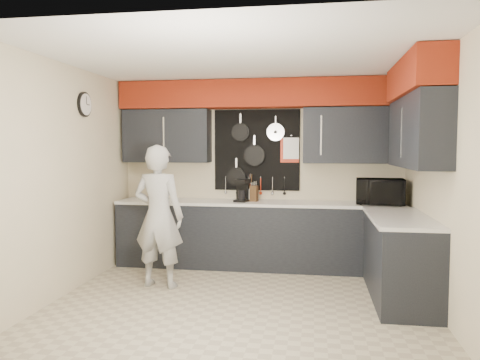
% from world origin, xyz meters
% --- Properties ---
extents(ground, '(4.00, 4.00, 0.00)m').
position_xyz_m(ground, '(0.00, 0.00, 0.00)').
color(ground, '#B5AB8D').
rests_on(ground, ground).
extents(back_wall_assembly, '(4.00, 0.36, 2.60)m').
position_xyz_m(back_wall_assembly, '(0.01, 1.60, 2.01)').
color(back_wall_assembly, beige).
rests_on(back_wall_assembly, ground).
extents(right_wall_assembly, '(0.36, 3.50, 2.60)m').
position_xyz_m(right_wall_assembly, '(1.85, 0.26, 1.94)').
color(right_wall_assembly, beige).
rests_on(right_wall_assembly, ground).
extents(left_wall_assembly, '(0.05, 3.50, 2.60)m').
position_xyz_m(left_wall_assembly, '(-1.99, 0.02, 1.33)').
color(left_wall_assembly, beige).
rests_on(left_wall_assembly, ground).
extents(base_cabinets, '(3.95, 2.20, 0.92)m').
position_xyz_m(base_cabinets, '(0.49, 1.13, 0.46)').
color(base_cabinets, black).
rests_on(base_cabinets, ground).
extents(microwave, '(0.64, 0.46, 0.34)m').
position_xyz_m(microwave, '(1.62, 1.39, 1.09)').
color(microwave, black).
rests_on(microwave, base_cabinets).
extents(knife_block, '(0.12, 0.12, 0.22)m').
position_xyz_m(knife_block, '(-0.05, 1.45, 1.03)').
color(knife_block, '#3E2313').
rests_on(knife_block, base_cabinets).
extents(utensil_crock, '(0.13, 0.13, 0.17)m').
position_xyz_m(utensil_crock, '(-0.12, 1.52, 1.01)').
color(utensil_crock, silver).
rests_on(utensil_crock, base_cabinets).
extents(coffee_maker, '(0.22, 0.24, 0.31)m').
position_xyz_m(coffee_maker, '(-0.21, 1.41, 1.08)').
color(coffee_maker, black).
rests_on(coffee_maker, base_cabinets).
extents(person, '(0.66, 0.48, 1.69)m').
position_xyz_m(person, '(-1.06, 0.37, 0.85)').
color(person, '#B4B4B1').
rests_on(person, ground).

